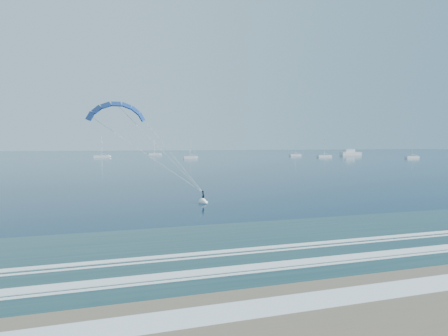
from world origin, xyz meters
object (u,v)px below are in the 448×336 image
at_px(sailboat_2, 102,156).
at_px(sailboat_3, 190,157).
at_px(sailboat_6, 324,156).
at_px(kitesurfer_rig, 158,147).
at_px(motor_yacht, 350,153).
at_px(sailboat_5, 295,155).
at_px(sailboat_4, 155,154).
at_px(sailboat_7, 412,157).

distance_m(sailboat_2, sailboat_3, 53.50).
relative_size(sailboat_3, sailboat_6, 0.85).
height_order(kitesurfer_rig, motor_yacht, kitesurfer_rig).
bearing_deg(motor_yacht, kitesurfer_rig, -131.16).
bearing_deg(sailboat_6, sailboat_5, 100.85).
distance_m(kitesurfer_rig, sailboat_6, 190.66).
xyz_separation_m(sailboat_3, sailboat_4, (-8.90, 67.81, 0.01)).
bearing_deg(sailboat_6, sailboat_7, -40.09).
xyz_separation_m(motor_yacht, sailboat_5, (-42.06, -1.85, -0.93)).
bearing_deg(sailboat_2, sailboat_4, 46.76).
xyz_separation_m(motor_yacht, sailboat_6, (-37.14, -27.55, -0.92)).
xyz_separation_m(motor_yacht, sailboat_2, (-158.54, 8.71, -0.92)).
relative_size(sailboat_3, sailboat_7, 0.98).
height_order(sailboat_2, sailboat_4, sailboat_2).
xyz_separation_m(sailboat_4, sailboat_6, (86.42, -73.46, 0.00)).
bearing_deg(sailboat_7, sailboat_2, 157.23).
height_order(sailboat_4, sailboat_7, sailboat_4).
bearing_deg(sailboat_7, sailboat_5, 125.84).
distance_m(sailboat_4, sailboat_5, 94.46).
xyz_separation_m(sailboat_2, sailboat_3, (43.88, -30.61, -0.01)).
bearing_deg(sailboat_4, sailboat_7, -40.29).
distance_m(kitesurfer_rig, sailboat_3, 160.67).
relative_size(sailboat_3, sailboat_5, 0.95).
bearing_deg(motor_yacht, sailboat_6, -143.43).
xyz_separation_m(motor_yacht, sailboat_3, (-114.65, -21.90, -0.93)).
relative_size(kitesurfer_rig, sailboat_5, 1.59).
bearing_deg(sailboat_6, kitesurfer_rig, -128.21).
height_order(kitesurfer_rig, sailboat_5, kitesurfer_rig).
bearing_deg(sailboat_4, sailboat_5, -30.37).
bearing_deg(sailboat_5, sailboat_2, 174.82).
bearing_deg(kitesurfer_rig, sailboat_6, 51.79).
xyz_separation_m(sailboat_2, sailboat_4, (34.98, 37.20, -0.00)).
height_order(sailboat_3, sailboat_7, sailboat_7).
bearing_deg(sailboat_2, sailboat_6, -16.63).
height_order(motor_yacht, sailboat_5, sailboat_5).
bearing_deg(sailboat_7, sailboat_3, 162.72).
bearing_deg(sailboat_5, sailboat_6, -79.15).
relative_size(motor_yacht, sailboat_3, 1.47).
relative_size(sailboat_3, sailboat_4, 0.88).
distance_m(sailboat_3, sailboat_4, 68.39).
distance_m(sailboat_3, sailboat_5, 75.31).
bearing_deg(sailboat_6, sailboat_3, 175.83).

